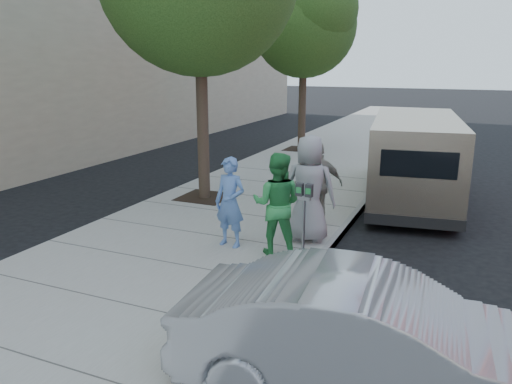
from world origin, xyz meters
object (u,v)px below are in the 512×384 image
Objects in this scene: parking_meter at (304,206)px; van at (414,158)px; sedan at (372,341)px; person_striped_polo at (318,185)px; person_green_shirt at (277,204)px; person_gray_shirt at (309,189)px; person_officer at (230,202)px; tree_far at (305,20)px.

van is (1.17, 5.13, -0.01)m from parking_meter.
person_striped_polo reaches higher than sedan.
van reaches higher than person_green_shirt.
van reaches higher than person_striped_polo.
parking_meter is 5.26m from van.
van is 8.08m from sedan.
person_green_shirt reaches higher than parking_meter.
van reaches higher than sedan.
person_gray_shirt is at bearing -116.77° from van.
parking_meter is 0.78× the size of person_striped_polo.
person_striped_polo is (1.13, 1.74, 0.05)m from person_officer.
person_gray_shirt reaches higher than person_striped_polo.
parking_meter is 1.49m from person_officer.
person_officer is (-2.64, -4.92, -0.15)m from van.
sedan is at bearing -93.89° from van.
van is 2.95× the size of person_gray_shirt.
sedan is at bearing -57.64° from parking_meter.
sedan is 2.05× the size of person_gray_shirt.
person_officer is 0.91× the size of person_green_shirt.
van is 3.41× the size of person_striped_polo.
parking_meter is 0.33× the size of sedan.
sedan is 2.50× the size of person_officer.
person_gray_shirt is (1.22, 0.84, 0.18)m from person_officer.
person_gray_shirt is at bearing 105.20° from parking_meter.
parking_meter is at bearing -1.42° from person_officer.
tree_far is 3.23× the size of person_gray_shirt.
van is at bearing -118.69° from person_green_shirt.
van is 3.28× the size of person_green_shirt.
person_officer is at bearing 40.83° from sedan.
parking_meter is at bearing -110.56° from van.
parking_meter is 0.23× the size of van.
person_officer is at bearing 174.31° from parking_meter.
parking_meter is at bearing 152.51° from person_green_shirt.
tree_far reaches higher than parking_meter.
parking_meter is 0.82× the size of person_officer.
person_officer reaches higher than sedan.
tree_far is 15.05m from sedan.
person_striped_polo is (-2.04, 4.87, 0.34)m from sedan.
person_gray_shirt is at bearing 40.82° from person_officer.
sedan is at bearing 106.64° from person_gray_shirt.
sedan is (1.70, -2.92, -0.46)m from parking_meter.
sedan is (5.21, -13.48, -4.20)m from tree_far.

